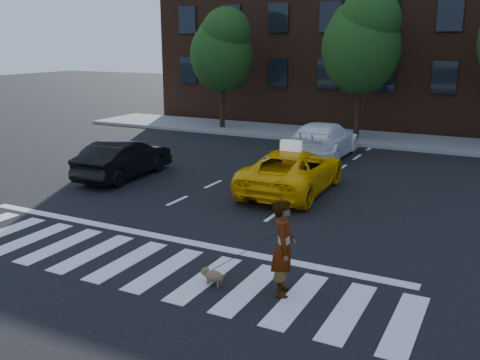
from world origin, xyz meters
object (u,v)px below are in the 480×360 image
object	(u,v)px
woman	(283,248)
tree_left	(222,47)
black_sedan	(124,159)
white_suv	(323,140)
taxi	(293,171)
dog	(212,275)
tree_mid	(362,39)

from	to	relation	value
woman	tree_left	bearing A→B (deg)	12.67
black_sedan	white_suv	xyz separation A→B (m)	(5.19, 6.56, 0.06)
taxi	woman	xyz separation A→B (m)	(2.54, -6.88, 0.25)
woman	black_sedan	bearing A→B (deg)	36.00
taxi	dog	bearing A→B (deg)	96.90
tree_left	taxi	distance (m)	13.40
taxi	dog	distance (m)	7.25
tree_mid	dog	bearing A→B (deg)	-84.24
dog	white_suv	bearing A→B (deg)	101.05
taxi	woman	size ratio (longest dim) A/B	2.64
woman	dog	xyz separation A→B (m)	(-1.41, -0.27, -0.75)
taxi	woman	world-z (taller)	woman
tree_left	tree_mid	bearing A→B (deg)	-0.00
tree_mid	taxi	bearing A→B (deg)	-86.56
tree_left	dog	world-z (taller)	tree_left
taxi	white_suv	xyz separation A→B (m)	(-0.84, 5.55, 0.05)
tree_left	taxi	xyz separation A→B (m)	(8.10, -10.00, -3.75)
taxi	white_suv	distance (m)	5.61
black_sedan	dog	distance (m)	9.44
tree_mid	white_suv	distance (m)	6.06
black_sedan	woman	bearing A→B (deg)	142.47
white_suv	dog	xyz separation A→B (m)	(1.96, -12.70, -0.55)
black_sedan	woman	distance (m)	10.39
tree_left	taxi	bearing A→B (deg)	-50.98
tree_left	woman	size ratio (longest dim) A/B	3.43
taxi	woman	bearing A→B (deg)	108.18
taxi	white_suv	bearing A→B (deg)	-83.49
dog	taxi	bearing A→B (deg)	101.22
tree_mid	tree_left	bearing A→B (deg)	180.00
tree_mid	black_sedan	xyz separation A→B (m)	(-5.42, -11.00, -4.17)
tree_left	white_suv	bearing A→B (deg)	-31.46
taxi	woman	distance (m)	7.33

